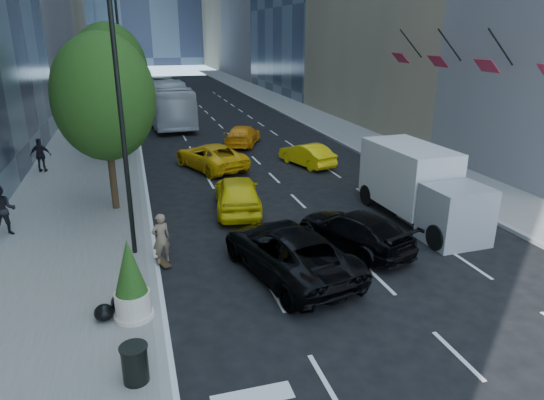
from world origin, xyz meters
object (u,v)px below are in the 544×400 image
object	(u,v)px
city_bus	(166,102)
trash_can	(135,364)
box_truck	(419,185)
planter_shrub	(131,281)
black_sedan_lincoln	(289,251)
black_sedan_mercedes	(354,231)
skateboarder	(161,242)

from	to	relation	value
city_bus	trash_can	bearing A→B (deg)	-98.72
box_truck	planter_shrub	bearing A→B (deg)	-160.62
black_sedan_lincoln	black_sedan_mercedes	xyz separation A→B (m)	(2.86, 1.19, -0.09)
skateboarder	box_truck	world-z (taller)	box_truck
city_bus	black_sedan_mercedes	bearing A→B (deg)	-84.24
black_sedan_mercedes	trash_can	distance (m)	9.48
skateboarder	planter_shrub	world-z (taller)	planter_shrub
skateboarder	black_sedan_lincoln	size ratio (longest dim) A/B	0.31
city_bus	trash_can	distance (m)	34.14
black_sedan_lincoln	planter_shrub	size ratio (longest dim) A/B	2.50
city_bus	planter_shrub	xyz separation A→B (m)	(-3.40, -31.27, -0.58)
skateboarder	black_sedan_mercedes	bearing A→B (deg)	156.20
skateboarder	trash_can	xyz separation A→B (m)	(-1.00, -5.94, -0.29)
skateboarder	city_bus	distance (m)	28.12
black_sedan_lincoln	box_truck	distance (m)	7.35
black_sedan_mercedes	city_bus	bearing A→B (deg)	-101.93
box_truck	black_sedan_lincoln	bearing A→B (deg)	-157.56
skateboarder	black_sedan_mercedes	distance (m)	6.82
black_sedan_lincoln	trash_can	size ratio (longest dim) A/B	6.65
black_sedan_mercedes	trash_can	size ratio (longest dim) A/B	5.62
black_sedan_lincoln	trash_can	bearing A→B (deg)	27.63
black_sedan_mercedes	black_sedan_lincoln	bearing A→B (deg)	1.81
black_sedan_mercedes	city_bus	distance (m)	28.91
black_sedan_mercedes	planter_shrub	distance (m)	8.28
skateboarder	black_sedan_mercedes	world-z (taller)	skateboarder
skateboarder	black_sedan_mercedes	xyz separation A→B (m)	(6.80, -0.55, -0.17)
box_truck	city_bus	bearing A→B (deg)	104.91
black_sedan_lincoln	city_bus	distance (m)	29.80
city_bus	box_truck	xyz separation A→B (m)	(8.19, -26.70, -0.28)
city_bus	trash_can	world-z (taller)	city_bus
box_truck	trash_can	bearing A→B (deg)	-150.13
trash_can	planter_shrub	distance (m)	2.76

